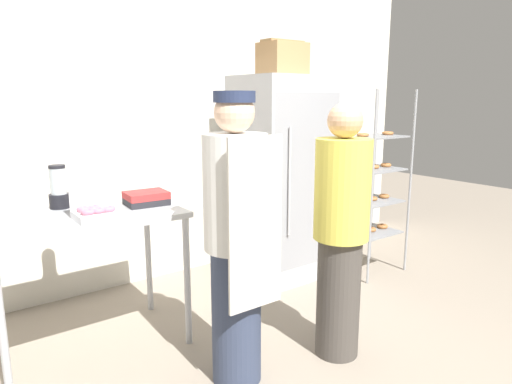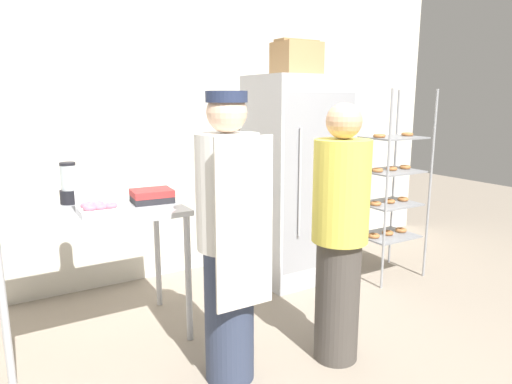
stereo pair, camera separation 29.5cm
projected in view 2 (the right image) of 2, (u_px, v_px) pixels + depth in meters
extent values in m
cube|color=silver|center=(170.00, 120.00, 4.19)|extent=(6.40, 0.12, 2.90)
cube|color=#ADAFB5|center=(296.00, 179.00, 4.17)|extent=(0.79, 0.68, 1.85)
cube|color=#93959B|center=(319.00, 183.00, 3.89)|extent=(0.73, 0.02, 1.51)
cylinder|color=silver|center=(300.00, 183.00, 3.75)|extent=(0.02, 0.02, 0.91)
cylinder|color=#93969B|center=(387.00, 193.00, 3.87)|extent=(0.02, 0.02, 1.73)
cylinder|color=#93969B|center=(430.00, 186.00, 4.15)|extent=(0.02, 0.02, 1.73)
cylinder|color=#93969B|center=(352.00, 185.00, 4.23)|extent=(0.02, 0.02, 1.73)
cylinder|color=#93969B|center=(394.00, 179.00, 4.51)|extent=(0.02, 0.02, 1.73)
cube|color=gray|center=(387.00, 235.00, 4.29)|extent=(0.51, 0.40, 0.01)
torus|color=#AD6B38|center=(374.00, 236.00, 4.19)|extent=(0.11, 0.11, 0.04)
torus|color=#AD6B38|center=(388.00, 233.00, 4.28)|extent=(0.11, 0.11, 0.04)
torus|color=#AD6B38|center=(401.00, 230.00, 4.37)|extent=(0.11, 0.11, 0.04)
cube|color=gray|center=(389.00, 204.00, 4.23)|extent=(0.51, 0.40, 0.01)
torus|color=#AD6B38|center=(376.00, 203.00, 4.13)|extent=(0.10, 0.10, 0.03)
torus|color=#AD6B38|center=(390.00, 201.00, 4.22)|extent=(0.10, 0.10, 0.03)
torus|color=#AD6B38|center=(403.00, 199.00, 4.31)|extent=(0.10, 0.10, 0.03)
cube|color=gray|center=(391.00, 171.00, 4.16)|extent=(0.51, 0.40, 0.01)
torus|color=#AD6B38|center=(377.00, 170.00, 4.07)|extent=(0.10, 0.10, 0.03)
torus|color=#AD6B38|center=(392.00, 169.00, 4.16)|extent=(0.10, 0.10, 0.03)
torus|color=#AD6B38|center=(405.00, 167.00, 4.25)|extent=(0.10, 0.10, 0.03)
cube|color=gray|center=(393.00, 138.00, 4.10)|extent=(0.51, 0.40, 0.01)
torus|color=#AD6B38|center=(379.00, 136.00, 4.01)|extent=(0.11, 0.11, 0.03)
torus|color=#AD6B38|center=(407.00, 134.00, 4.19)|extent=(0.11, 0.11, 0.03)
cube|color=#ADAFB5|center=(90.00, 213.00, 3.00)|extent=(1.18, 0.72, 0.04)
cylinder|color=#ADAFB5|center=(5.00, 318.00, 2.55)|extent=(0.04, 0.04, 0.90)
cylinder|color=#ADAFB5|center=(188.00, 279.00, 3.10)|extent=(0.04, 0.04, 0.90)
cylinder|color=#ADAFB5|center=(0.00, 280.00, 3.09)|extent=(0.04, 0.04, 0.90)
cylinder|color=#ADAFB5|center=(158.00, 252.00, 3.64)|extent=(0.04, 0.04, 0.90)
cube|color=white|center=(99.00, 211.00, 2.86)|extent=(0.24, 0.23, 0.05)
cube|color=white|center=(94.00, 186.00, 2.93)|extent=(0.24, 0.01, 0.23)
torus|color=#C66B84|center=(90.00, 208.00, 2.79)|extent=(0.09, 0.09, 0.03)
torus|color=#C66B84|center=(100.00, 206.00, 2.82)|extent=(0.09, 0.09, 0.03)
torus|color=#C66B84|center=(110.00, 205.00, 2.85)|extent=(0.09, 0.09, 0.03)
torus|color=#C66B84|center=(87.00, 205.00, 2.86)|extent=(0.09, 0.09, 0.03)
torus|color=#C66B84|center=(97.00, 204.00, 2.89)|extent=(0.09, 0.09, 0.03)
cylinder|color=black|center=(70.00, 197.00, 3.18)|extent=(0.13, 0.13, 0.10)
cylinder|color=#B2BCC1|center=(68.00, 178.00, 3.15)|extent=(0.10, 0.10, 0.17)
cylinder|color=black|center=(67.00, 164.00, 3.13)|extent=(0.10, 0.10, 0.02)
cube|color=#232328|center=(152.00, 199.00, 3.22)|extent=(0.29, 0.24, 0.04)
cube|color=#B72D2D|center=(152.00, 193.00, 3.21)|extent=(0.29, 0.24, 0.05)
cube|color=#A87F51|center=(297.00, 59.00, 3.89)|extent=(0.36, 0.30, 0.27)
cube|color=#977249|center=(297.00, 41.00, 3.86)|extent=(0.37, 0.16, 0.02)
cylinder|color=#333D56|center=(229.00, 314.00, 2.68)|extent=(0.29, 0.29, 0.82)
cylinder|color=silver|center=(228.00, 192.00, 2.53)|extent=(0.36, 0.36, 0.65)
sphere|color=beige|center=(227.00, 113.00, 2.44)|extent=(0.22, 0.22, 0.22)
cube|color=beige|center=(244.00, 225.00, 2.40)|extent=(0.34, 0.02, 0.93)
cylinder|color=#232D4C|center=(226.00, 97.00, 2.43)|extent=(0.23, 0.23, 0.06)
cylinder|color=#47423D|center=(337.00, 300.00, 2.89)|extent=(0.28, 0.28, 0.79)
cylinder|color=#DBCC4C|center=(341.00, 191.00, 2.75)|extent=(0.35, 0.35, 0.63)
sphere|color=tan|center=(344.00, 121.00, 2.67)|extent=(0.21, 0.21, 0.21)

